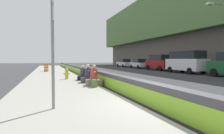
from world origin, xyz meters
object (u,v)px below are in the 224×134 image
seated_person_rear (83,75)px  parked_car_far (124,63)px  fire_hydrant (67,73)px  parked_car_third (186,62)px  seated_person_middle (88,77)px  parked_car_fourth (159,62)px  seated_person_foreground (94,79)px  route_sign_post (53,39)px  street_lamp (223,31)px  construction_barrel (46,68)px  parked_car_midline (139,64)px  backpack (94,84)px

seated_person_rear → parked_car_far: (22.16, -12.94, 0.40)m
fire_hydrant → parked_car_third: parked_car_third is taller
seated_person_middle → parked_car_fourth: bearing=-49.4°
fire_hydrant → seated_person_foreground: size_ratio=0.75×
route_sign_post → fire_hydrant: size_ratio=4.09×
fire_hydrant → street_lamp: bearing=-90.8°
fire_hydrant → construction_barrel: construction_barrel is taller
construction_barrel → seated_person_middle: bearing=-167.7°
construction_barrel → parked_car_midline: 16.70m
fire_hydrant → street_lamp: (-0.23, -15.43, 3.84)m
parked_car_midline → fire_hydrant: bearing=136.7°
parked_car_midline → backpack: bearing=145.9°
parked_car_fourth → seated_person_middle: bearing=130.6°
construction_barrel → street_lamp: 19.76m
seated_person_middle → parked_car_far: (23.54, -12.87, 0.36)m
backpack → parked_car_fourth: (13.37, -13.20, 0.85)m
seated_person_rear → street_lamp: size_ratio=0.14×
construction_barrel → parked_car_far: (11.87, -15.42, 0.24)m
fire_hydrant → seated_person_rear: size_ratio=0.84×
seated_person_foreground → parked_car_third: bearing=-61.5°
seated_person_rear → parked_car_fourth: parked_car_fourth is taller
construction_barrel → parked_car_fourth: (-0.47, -15.62, 0.56)m
seated_person_rear → street_lamp: (0.75, -14.40, 3.96)m
backpack → parked_car_far: bearing=-26.8°
backpack → construction_barrel: construction_barrel is taller
seated_person_foreground → construction_barrel: (13.10, 2.59, 0.11)m
construction_barrel → street_lamp: bearing=-119.5°
parked_car_fourth → parked_car_midline: parked_car_fourth is taller
seated_person_middle → parked_car_far: size_ratio=0.26×
fire_hydrant → seated_person_middle: bearing=-155.0°
parked_car_midline → parked_car_far: bearing=2.3°
backpack → parked_car_fourth: parked_car_fourth is taller
route_sign_post → backpack: 4.60m
seated_person_foreground → seated_person_rear: seated_person_foreground is taller
seated_person_rear → parked_car_midline: bearing=-39.4°
seated_person_middle → seated_person_rear: (1.38, 0.07, -0.04)m
seated_person_middle → route_sign_post: bearing=158.4°
construction_barrel → parked_car_fourth: 15.64m
seated_person_middle → parked_car_far: 26.83m
seated_person_middle → parked_car_fourth: (11.20, -13.07, 0.68)m
seated_person_foreground → street_lamp: bearing=-76.0°
construction_barrel → route_sign_post: bearing=-179.1°
backpack → street_lamp: 15.64m
seated_person_middle → backpack: 2.18m
fire_hydrant → construction_barrel: size_ratio=0.93×
seated_person_foreground → street_lamp: street_lamp is taller
route_sign_post → construction_barrel: size_ratio=3.79×
seated_person_foreground → route_sign_post: bearing=151.9°
seated_person_rear → parked_car_third: size_ratio=0.20×
fire_hydrant → parked_car_third: 14.31m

